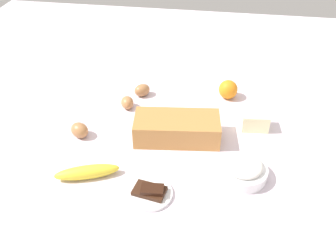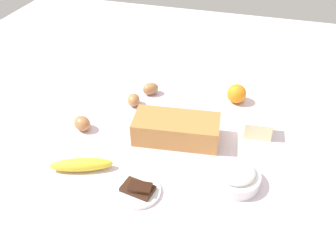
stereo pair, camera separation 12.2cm
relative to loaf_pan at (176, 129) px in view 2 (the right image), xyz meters
name	(u,v)px [view 2 (the right image)]	position (x,y,z in m)	size (l,w,h in m)	color
ground_plane	(168,138)	(-0.03, 0.01, -0.05)	(2.40, 2.40, 0.02)	silver
loaf_pan	(176,129)	(0.00, 0.00, 0.00)	(0.29, 0.16, 0.08)	#B77A3D
flour_bowl	(235,176)	(0.22, -0.15, -0.01)	(0.14, 0.14, 0.07)	white
banana	(81,165)	(-0.24, -0.22, -0.02)	(0.19, 0.04, 0.04)	yellow
orange_fruit	(237,94)	(0.16, 0.28, -0.01)	(0.07, 0.07, 0.07)	orange
butter_block	(258,128)	(0.26, 0.10, -0.01)	(0.09, 0.06, 0.06)	#F4EDB2
egg_near_butter	(151,89)	(-0.17, 0.24, -0.02)	(0.05, 0.05, 0.06)	#A56F43
egg_beside_bowl	(134,100)	(-0.21, 0.15, -0.02)	(0.05, 0.05, 0.06)	#AD7446
egg_loose	(82,123)	(-0.32, -0.04, -0.02)	(0.05, 0.05, 0.06)	#A97144
chocolate_plate	(138,190)	(-0.04, -0.26, -0.03)	(0.13, 0.13, 0.03)	white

